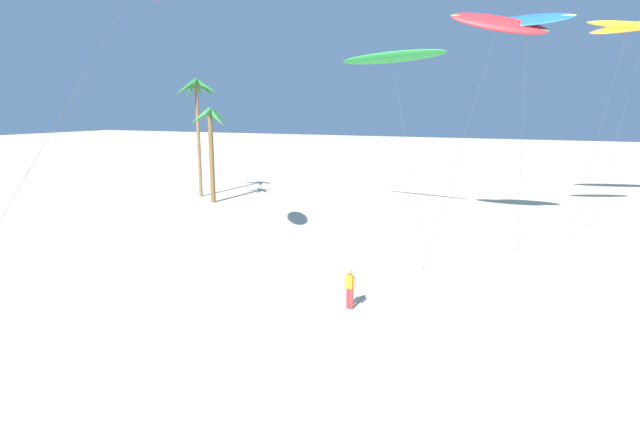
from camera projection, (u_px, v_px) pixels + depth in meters
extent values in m
cylinder|color=olive|center=(199.00, 140.00, 48.43)|extent=(0.30, 0.30, 10.64)
cone|color=#287533|center=(206.00, 87.00, 47.15)|extent=(2.43, 0.79, 1.56)
cone|color=#287533|center=(206.00, 90.00, 47.88)|extent=(1.91, 2.01, 1.94)
cone|color=#287533|center=(199.00, 90.00, 48.45)|extent=(1.40, 2.26, 1.92)
cone|color=#287533|center=(191.00, 90.00, 48.13)|extent=(2.23, 1.20, 2.00)
cone|color=#287533|center=(185.00, 88.00, 47.48)|extent=(2.33, 1.52, 1.76)
cone|color=#287533|center=(188.00, 86.00, 46.54)|extent=(0.66, 2.42, 1.54)
cone|color=#287533|center=(195.00, 83.00, 46.28)|extent=(1.76, 2.38, 0.99)
cylinder|color=brown|center=(212.00, 157.00, 45.58)|extent=(0.42, 0.42, 8.01)
cone|color=#33843D|center=(217.00, 118.00, 44.53)|extent=(1.96, 0.75, 1.73)
cone|color=#33843D|center=(219.00, 116.00, 45.40)|extent=(1.47, 2.06, 1.48)
cone|color=#33843D|center=(208.00, 113.00, 45.75)|extent=(1.85, 1.91, 0.91)
cone|color=#33843D|center=(200.00, 117.00, 44.74)|extent=(1.96, 1.62, 1.58)
cone|color=#33843D|center=(207.00, 113.00, 43.85)|extent=(1.34, 2.15, 0.95)
ellipsoid|color=green|center=(392.00, 57.00, 37.48)|extent=(8.53, 2.96, 1.16)
ellipsoid|color=purple|center=(392.00, 57.00, 37.48)|extent=(8.53, 2.38, 0.64)
cylinder|color=#4C4C51|center=(406.00, 143.00, 36.20)|extent=(3.65, 3.89, 11.75)
cylinder|color=#4C4C51|center=(622.00, 121.00, 38.63)|extent=(3.13, 9.05, 14.54)
cylinder|color=#4C4C51|center=(51.00, 133.00, 22.09)|extent=(3.27, 8.90, 14.41)
ellipsoid|color=blue|center=(528.00, 20.00, 31.68)|extent=(5.33, 1.66, 1.18)
ellipsoid|color=yellow|center=(528.00, 20.00, 31.68)|extent=(5.41, 0.75, 0.56)
cylinder|color=#4C4C51|center=(522.00, 134.00, 31.05)|extent=(0.65, 4.16, 13.40)
ellipsoid|color=red|center=(499.00, 23.00, 31.83)|extent=(5.87, 1.84, 2.37)
ellipsoid|color=green|center=(499.00, 23.00, 31.83)|extent=(5.90, 1.20, 1.66)
cylinder|color=#4C4C51|center=(464.00, 137.00, 29.47)|extent=(1.96, 9.19, 13.21)
ellipsoid|color=yellow|center=(629.00, 25.00, 34.90)|extent=(5.70, 3.55, 1.14)
ellipsoid|color=blue|center=(629.00, 24.00, 34.89)|extent=(5.50, 2.95, 0.73)
cylinder|color=#4C4C51|center=(600.00, 130.00, 34.40)|extent=(2.49, 5.33, 13.59)
cylinder|color=red|center=(348.00, 298.00, 21.70)|extent=(0.14, 0.14, 0.89)
cylinder|color=red|center=(351.00, 299.00, 21.63)|extent=(0.14, 0.14, 0.89)
cube|color=orange|center=(350.00, 282.00, 21.52)|extent=(0.31, 0.22, 0.58)
cylinder|color=tan|center=(345.00, 282.00, 21.63)|extent=(0.09, 0.09, 0.56)
cylinder|color=tan|center=(354.00, 283.00, 21.43)|extent=(0.09, 0.09, 0.56)
sphere|color=tan|center=(350.00, 272.00, 21.44)|extent=(0.21, 0.21, 0.21)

